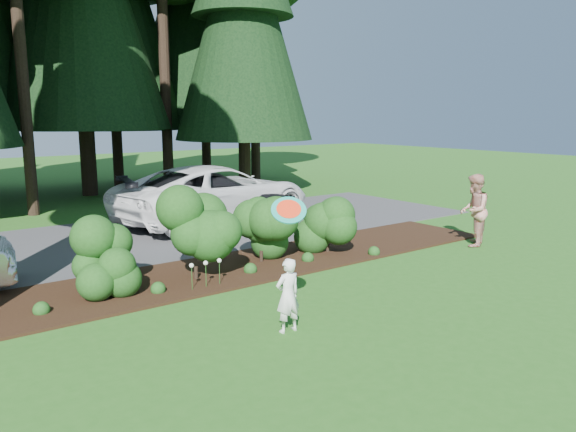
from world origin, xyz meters
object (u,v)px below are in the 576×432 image
(adult, at_px, (474,210))
(frisbee, at_px, (289,210))
(car_dark_suv, at_px, (212,198))
(child, at_px, (288,295))
(car_white_suv, at_px, (216,194))

(adult, relative_size, frisbee, 3.04)
(car_dark_suv, bearing_deg, child, 170.82)
(frisbee, bearing_deg, car_dark_suv, 68.15)
(car_white_suv, height_order, frisbee, frisbee)
(child, height_order, adult, adult)
(car_white_suv, distance_m, child, 9.06)
(car_dark_suv, height_order, child, car_dark_suv)
(car_dark_suv, distance_m, frisbee, 9.02)
(car_white_suv, bearing_deg, adult, -160.56)
(car_white_suv, distance_m, frisbee, 9.14)
(car_dark_suv, relative_size, adult, 2.91)
(car_white_suv, height_order, child, car_white_suv)
(child, distance_m, frisbee, 1.34)
(car_dark_suv, bearing_deg, adult, -136.28)
(car_white_suv, xyz_separation_m, frisbee, (-3.51, -8.38, 1.02))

